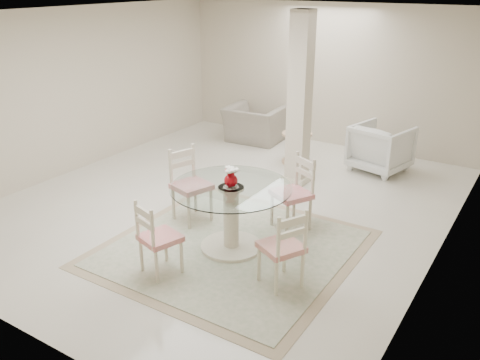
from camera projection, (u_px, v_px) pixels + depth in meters
The scene contains 13 objects.
ground at pixel (227, 202), 7.57m from camera, with size 7.00×7.00×0.00m, color silver.
room_shell at pixel (226, 78), 6.88m from camera, with size 6.02×7.02×2.71m.
column at pixel (300, 101), 7.84m from camera, with size 0.30×0.30×2.70m, color beige.
area_rug at pixel (231, 248), 6.29m from camera, with size 2.90×2.90×0.02m.
dining_table at pixel (231, 218), 6.13m from camera, with size 1.44×1.44×0.83m.
red_vase at pixel (231, 177), 5.93m from camera, with size 0.19×0.18×0.25m.
dining_chair_east at pixel (285, 243), 5.31m from camera, with size 0.56×0.56×1.03m.
dining_chair_north at pixel (296, 187), 6.61m from camera, with size 0.60×0.60×1.10m.
dining_chair_west at pixel (188, 179), 6.84m from camera, with size 0.56×0.56×1.12m.
dining_chair_south at pixel (155, 234), 5.55m from camera, with size 0.50×0.50×0.99m.
recliner_taupe at pixel (255, 124), 10.25m from camera, with size 1.09×0.96×0.71m, color gray.
armchair_white at pixel (381, 148), 8.68m from camera, with size 0.87×0.89×0.81m, color white.
side_table at pixel (296, 149), 9.09m from camera, with size 0.54×0.54×0.56m.
Camera 1 is at (3.85, -5.73, 3.15)m, focal length 38.00 mm.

